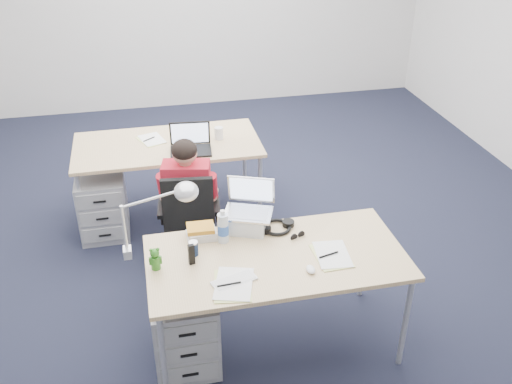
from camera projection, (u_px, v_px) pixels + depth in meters
floor at (255, 250)px, 4.81m from camera, size 7.00×7.00×0.00m
room at (254, 50)px, 3.96m from camera, size 6.02×7.02×2.80m
desk_near at (276, 262)px, 3.55m from camera, size 1.60×0.80×0.73m
desk_far at (168, 148)px, 4.96m from camera, size 1.60×0.80×0.73m
office_chair at (191, 242)px, 4.47m from camera, size 0.64×0.64×0.91m
seated_person at (190, 199)px, 4.46m from camera, size 0.42×0.66×1.11m
drawer_pedestal_near at (184, 326)px, 3.63m from camera, size 0.40×0.50×0.55m
drawer_pedestal_far at (103, 204)px, 4.94m from camera, size 0.40×0.50×0.55m
silver_laptop at (248, 208)px, 3.70m from camera, size 0.38×0.34×0.33m
wireless_keyboard at (234, 281)px, 3.30m from camera, size 0.28×0.18×0.01m
computer_mouse at (311, 269)px, 3.38m from camera, size 0.05×0.09×0.03m
headphones at (277, 226)px, 3.77m from camera, size 0.29×0.24×0.04m
can_koozie at (193, 248)px, 3.51m from camera, size 0.07×0.07×0.10m
water_bottle at (223, 226)px, 3.60m from camera, size 0.07×0.07×0.23m
bear_figurine at (155, 258)px, 3.38m from camera, size 0.08×0.07×0.15m
book_stack at (201, 232)px, 3.68m from camera, size 0.19×0.15×0.09m
cordless_phone at (191, 254)px, 3.42m from camera, size 0.04×0.03×0.14m
papers_left at (232, 285)px, 3.27m from camera, size 0.27×0.34×0.01m
papers_right at (331, 256)px, 3.52m from camera, size 0.21×0.30×0.01m
sunglasses at (298, 236)px, 3.69m from camera, size 0.12×0.09×0.03m
desk_lamp at (149, 220)px, 3.42m from camera, size 0.44×0.19×0.49m
dark_laptop at (190, 139)px, 4.73m from camera, size 0.37×0.36×0.25m
far_cup at (219, 133)px, 4.99m from camera, size 0.09×0.09×0.11m
far_papers at (151, 140)px, 4.99m from camera, size 0.26×0.31×0.01m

